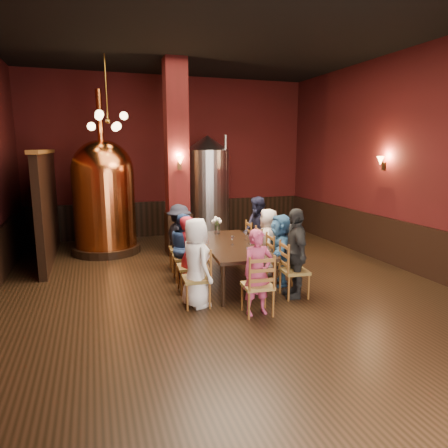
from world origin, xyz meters
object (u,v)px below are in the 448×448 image
object	(u,v)px
copper_kettle	(104,195)
steel_vessel	(208,188)
person_2	(184,247)
rose_vase	(217,223)
person_0	(196,263)
dining_table	(231,247)
person_1	(190,254)

from	to	relation	value
copper_kettle	steel_vessel	bearing A→B (deg)	14.68
person_2	rose_vase	xyz separation A→B (m)	(0.82, 0.51, 0.34)
person_0	copper_kettle	bearing A→B (deg)	4.82
copper_kettle	dining_table	bearing A→B (deg)	-54.42
person_1	dining_table	bearing A→B (deg)	-54.96
person_2	steel_vessel	bearing A→B (deg)	-36.58
dining_table	steel_vessel	bearing A→B (deg)	85.10
person_1	rose_vase	world-z (taller)	person_1
person_1	steel_vessel	world-z (taller)	steel_vessel
person_0	person_1	distance (m)	0.67
person_1	steel_vessel	size ratio (longest dim) A/B	0.47
person_2	steel_vessel	xyz separation A→B (m)	(1.44, 3.38, 0.78)
person_2	person_0	bearing A→B (deg)	162.11
dining_table	rose_vase	world-z (taller)	rose_vase
rose_vase	person_2	bearing A→B (deg)	-148.12
dining_table	person_1	distance (m)	0.91
copper_kettle	rose_vase	size ratio (longest dim) A/B	10.43
dining_table	person_2	size ratio (longest dim) A/B	1.90
steel_vessel	copper_kettle	bearing A→B (deg)	-165.32
dining_table	person_1	world-z (taller)	person_1
steel_vessel	rose_vase	distance (m)	2.97
person_1	steel_vessel	xyz separation A→B (m)	(1.49, 4.04, 0.75)
dining_table	person_0	xyz separation A→B (m)	(-0.92, -0.93, 0.03)
copper_kettle	rose_vase	xyz separation A→B (m)	(2.18, -2.14, -0.41)
dining_table	person_1	bearing A→B (deg)	-158.78
person_2	copper_kettle	bearing A→B (deg)	13.52
dining_table	person_0	distance (m)	1.31
person_0	dining_table	bearing A→B (deg)	-57.38
person_0	copper_kettle	world-z (taller)	copper_kettle
dining_table	rose_vase	distance (m)	0.95
dining_table	person_2	xyz separation A→B (m)	(-0.82, 0.39, -0.04)
person_2	rose_vase	bearing A→B (deg)	-71.67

